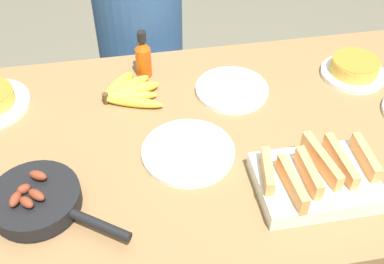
{
  "coord_description": "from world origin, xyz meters",
  "views": [
    {
      "loc": [
        -0.17,
        -0.98,
        1.69
      ],
      "look_at": [
        0.0,
        0.0,
        0.75
      ],
      "focal_mm": 45.0,
      "sensor_mm": 36.0,
      "label": 1
    }
  ],
  "objects_px": {
    "banana_bunch": "(127,92)",
    "empty_plate_far_right": "(188,152)",
    "hot_sauce_bottle": "(143,57)",
    "frittata_plate_center": "(354,69)",
    "empty_plate_far_left": "(232,90)",
    "person_figure": "(143,70)",
    "skillet": "(37,200)",
    "melon_tray": "(316,179)"
  },
  "relations": [
    {
      "from": "banana_bunch",
      "to": "empty_plate_far_right",
      "type": "relative_size",
      "value": 0.79
    },
    {
      "from": "empty_plate_far_right",
      "to": "hot_sauce_bottle",
      "type": "relative_size",
      "value": 1.57
    },
    {
      "from": "frittata_plate_center",
      "to": "hot_sauce_bottle",
      "type": "xyz_separation_m",
      "value": [
        -0.69,
        0.13,
        0.05
      ]
    },
    {
      "from": "empty_plate_far_left",
      "to": "hot_sauce_bottle",
      "type": "distance_m",
      "value": 0.31
    },
    {
      "from": "frittata_plate_center",
      "to": "person_figure",
      "type": "xyz_separation_m",
      "value": [
        -0.67,
        0.49,
        -0.27
      ]
    },
    {
      "from": "skillet",
      "to": "banana_bunch",
      "type": "bearing_deg",
      "value": 93.71
    },
    {
      "from": "frittata_plate_center",
      "to": "hot_sauce_bottle",
      "type": "distance_m",
      "value": 0.7
    },
    {
      "from": "hot_sauce_bottle",
      "to": "frittata_plate_center",
      "type": "bearing_deg",
      "value": -10.4
    },
    {
      "from": "melon_tray",
      "to": "person_figure",
      "type": "xyz_separation_m",
      "value": [
        -0.37,
        0.93,
        -0.28
      ]
    },
    {
      "from": "empty_plate_far_right",
      "to": "frittata_plate_center",
      "type": "bearing_deg",
      "value": 23.73
    },
    {
      "from": "melon_tray",
      "to": "skillet",
      "type": "xyz_separation_m",
      "value": [
        -0.7,
        0.06,
        -0.01
      ]
    },
    {
      "from": "empty_plate_far_right",
      "to": "hot_sauce_bottle",
      "type": "height_order",
      "value": "hot_sauce_bottle"
    },
    {
      "from": "empty_plate_far_right",
      "to": "skillet",
      "type": "bearing_deg",
      "value": -163.28
    },
    {
      "from": "empty_plate_far_left",
      "to": "person_figure",
      "type": "relative_size",
      "value": 0.2
    },
    {
      "from": "frittata_plate_center",
      "to": "empty_plate_far_right",
      "type": "height_order",
      "value": "frittata_plate_center"
    },
    {
      "from": "frittata_plate_center",
      "to": "hot_sauce_bottle",
      "type": "relative_size",
      "value": 1.28
    },
    {
      "from": "skillet",
      "to": "empty_plate_far_left",
      "type": "xyz_separation_m",
      "value": [
        0.59,
        0.37,
        -0.02
      ]
    },
    {
      "from": "melon_tray",
      "to": "frittata_plate_center",
      "type": "height_order",
      "value": "melon_tray"
    },
    {
      "from": "empty_plate_far_right",
      "to": "banana_bunch",
      "type": "bearing_deg",
      "value": 117.15
    },
    {
      "from": "hot_sauce_bottle",
      "to": "person_figure",
      "type": "bearing_deg",
      "value": 87.81
    },
    {
      "from": "empty_plate_far_left",
      "to": "frittata_plate_center",
      "type": "bearing_deg",
      "value": 1.88
    },
    {
      "from": "hot_sauce_bottle",
      "to": "person_figure",
      "type": "distance_m",
      "value": 0.48
    },
    {
      "from": "person_figure",
      "to": "skillet",
      "type": "bearing_deg",
      "value": -110.86
    },
    {
      "from": "banana_bunch",
      "to": "skillet",
      "type": "relative_size",
      "value": 0.61
    },
    {
      "from": "empty_plate_far_left",
      "to": "person_figure",
      "type": "bearing_deg",
      "value": 116.91
    },
    {
      "from": "empty_plate_far_right",
      "to": "hot_sauce_bottle",
      "type": "bearing_deg",
      "value": 101.73
    },
    {
      "from": "frittata_plate_center",
      "to": "empty_plate_far_left",
      "type": "bearing_deg",
      "value": -178.12
    },
    {
      "from": "banana_bunch",
      "to": "hot_sauce_bottle",
      "type": "height_order",
      "value": "hot_sauce_bottle"
    },
    {
      "from": "melon_tray",
      "to": "frittata_plate_center",
      "type": "bearing_deg",
      "value": 55.65
    },
    {
      "from": "melon_tray",
      "to": "person_figure",
      "type": "relative_size",
      "value": 0.26
    },
    {
      "from": "frittata_plate_center",
      "to": "empty_plate_far_right",
      "type": "xyz_separation_m",
      "value": [
        -0.61,
        -0.27,
        -0.02
      ]
    },
    {
      "from": "person_figure",
      "to": "frittata_plate_center",
      "type": "bearing_deg",
      "value": -35.81
    },
    {
      "from": "banana_bunch",
      "to": "hot_sauce_bottle",
      "type": "xyz_separation_m",
      "value": [
        0.07,
        0.11,
        0.05
      ]
    },
    {
      "from": "banana_bunch",
      "to": "melon_tray",
      "type": "relative_size",
      "value": 0.68
    },
    {
      "from": "skillet",
      "to": "person_figure",
      "type": "xyz_separation_m",
      "value": [
        0.33,
        0.87,
        -0.27
      ]
    },
    {
      "from": "melon_tray",
      "to": "person_figure",
      "type": "distance_m",
      "value": 1.04
    },
    {
      "from": "melon_tray",
      "to": "person_figure",
      "type": "bearing_deg",
      "value": 111.63
    },
    {
      "from": "banana_bunch",
      "to": "melon_tray",
      "type": "height_order",
      "value": "melon_tray"
    },
    {
      "from": "frittata_plate_center",
      "to": "banana_bunch",
      "type": "bearing_deg",
      "value": 178.48
    },
    {
      "from": "banana_bunch",
      "to": "frittata_plate_center",
      "type": "xyz_separation_m",
      "value": [
        0.75,
        -0.02,
        0.01
      ]
    },
    {
      "from": "empty_plate_far_right",
      "to": "person_figure",
      "type": "bearing_deg",
      "value": 95.15
    },
    {
      "from": "melon_tray",
      "to": "empty_plate_far_right",
      "type": "bearing_deg",
      "value": 149.3
    }
  ]
}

